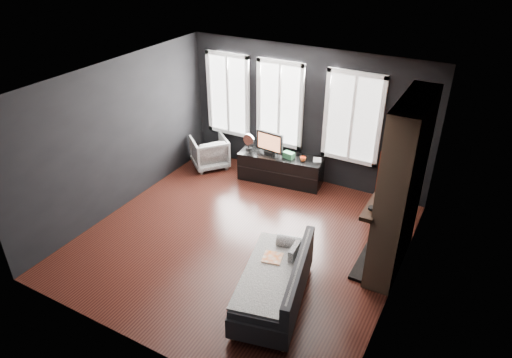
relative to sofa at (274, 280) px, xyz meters
The scene contains 18 objects.
floor 1.54m from the sofa, 137.41° to the left, with size 5.00×5.00×0.00m, color black.
ceiling 2.76m from the sofa, 137.41° to the left, with size 5.00×5.00×0.00m, color white.
wall_back 3.80m from the sofa, 107.39° to the left, with size 5.00×0.02×2.70m, color black.
wall_left 3.86m from the sofa, 164.31° to the left, with size 0.02×5.00×2.70m, color black.
wall_right 1.98m from the sofa, 35.84° to the left, with size 0.02×5.00×2.70m, color black.
windows 4.29m from the sofa, 114.06° to the left, with size 4.00×0.16×1.76m, color white, non-canonical shape.
fireplace 2.23m from the sofa, 53.32° to the left, with size 0.70×1.62×2.70m, color #93724C, non-canonical shape.
sofa is the anchor object (origin of this frame).
stripe_pillow 0.47m from the sofa, 75.96° to the left, with size 0.07×0.32×0.32m, color gray.
armchair 4.25m from the sofa, 135.85° to the left, with size 0.72×0.67×0.74m, color silver.
media_console 3.42m from the sofa, 114.54° to the left, with size 1.69×0.53×0.58m, color black, non-canonical shape.
monitor 3.51m from the sofa, 118.32° to the left, with size 0.60×0.13×0.54m, color black, non-canonical shape.
desk_fan 3.74m from the sofa, 124.87° to the left, with size 0.24×0.24×0.35m, color #979797, non-canonical shape.
mug 3.25m from the sofa, 106.84° to the left, with size 0.11×0.09×0.11m, color #E05621.
book 3.34m from the sofa, 103.51° to the left, with size 0.16×0.02×0.21m, color #B3A690.
storage_box 3.35m from the sofa, 111.88° to the left, with size 0.22×0.14×0.12m, color #2C673E.
mantel_vase 2.46m from the sofa, 65.26° to the left, with size 0.19×0.20×0.19m, color gold.
mantel_clock 1.67m from the sofa, 48.16° to the left, with size 0.11×0.11×0.04m, color black.
Camera 1 is at (3.18, -5.29, 4.68)m, focal length 32.00 mm.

